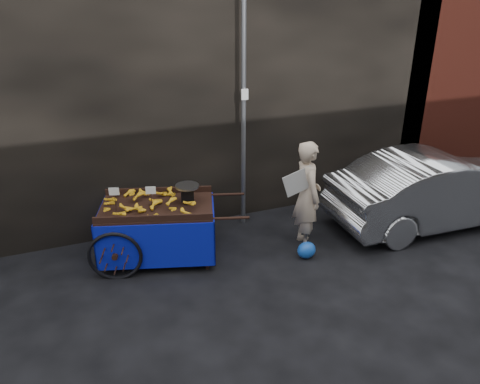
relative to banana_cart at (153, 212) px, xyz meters
name	(u,v)px	position (x,y,z in m)	size (l,w,h in m)	color
ground	(256,260)	(1.47, -0.70, -0.81)	(80.00, 80.00, 0.00)	black
building_wall	(222,75)	(1.86, 1.90, 1.69)	(13.50, 2.00, 5.00)	black
street_pole	(244,117)	(1.77, 0.60, 1.20)	(0.12, 0.10, 4.00)	slate
banana_cart	(153,212)	(0.00, 0.00, 0.00)	(2.63, 1.74, 1.31)	black
vendor	(307,195)	(2.43, -0.55, 0.11)	(0.78, 0.72, 1.84)	#C6AE93
plastic_bag	(306,250)	(2.24, -0.94, -0.67)	(0.31, 0.25, 0.28)	#184EB4
parked_car	(438,189)	(5.06, -0.70, -0.14)	(1.41, 4.06, 1.34)	silver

